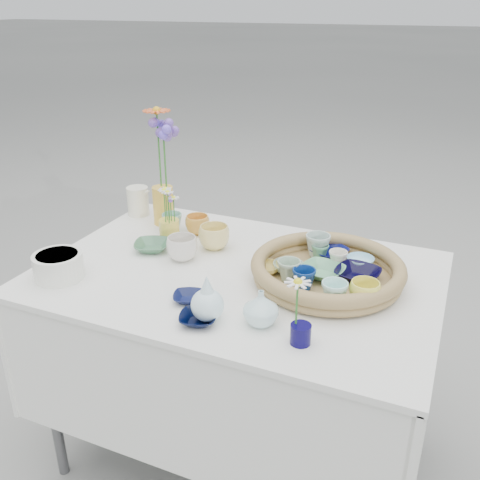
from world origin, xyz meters
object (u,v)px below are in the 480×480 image
at_px(wicker_tray, 327,271).
at_px(display_table, 238,450).
at_px(bud_vase_seafoam, 261,308).
at_px(tall_vase_yellow, 163,205).

bearing_deg(wicker_tray, display_table, -169.88).
distance_m(display_table, wicker_tray, 0.85).
height_order(bud_vase_seafoam, tall_vase_yellow, tall_vase_yellow).
distance_m(display_table, tall_vase_yellow, 0.98).
bearing_deg(tall_vase_yellow, wicker_tray, -16.88).
bearing_deg(tall_vase_yellow, display_table, -31.71).
height_order(display_table, bud_vase_seafoam, bud_vase_seafoam).
bearing_deg(display_table, wicker_tray, 10.12).
bearing_deg(bud_vase_seafoam, wicker_tray, 71.16).
xyz_separation_m(display_table, wicker_tray, (0.28, 0.05, 0.80)).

